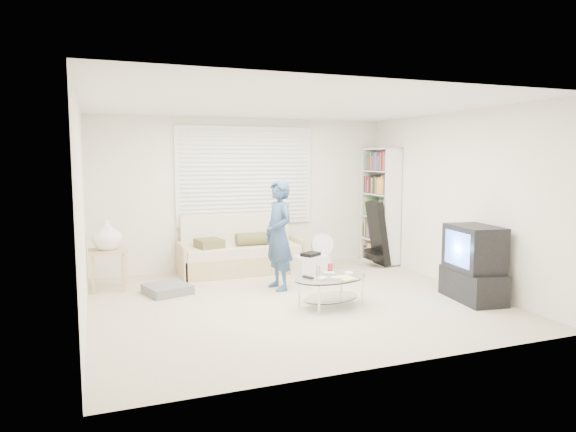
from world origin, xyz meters
name	(u,v)px	position (x,y,z in m)	size (l,w,h in m)	color
ground	(294,301)	(0.00, 0.00, 0.00)	(5.00, 5.00, 0.00)	beige
room_shell	(281,174)	(0.00, 0.48, 1.63)	(5.02, 4.52, 2.51)	white
window_blinds	(246,176)	(0.00, 2.20, 1.55)	(2.32, 0.08, 1.62)	silver
futon_sofa	(240,253)	(-0.20, 1.87, 0.31)	(1.95, 0.79, 0.95)	tan
grey_floor_pillow	(167,289)	(-1.48, 0.95, 0.06)	(0.55, 0.55, 0.12)	slate
side_table	(107,238)	(-2.22, 1.44, 0.74)	(0.51, 0.41, 1.00)	tan
bookshelf	(380,206)	(2.32, 1.78, 1.01)	(0.32, 0.85, 2.02)	white
guitar_case	(377,238)	(2.12, 1.50, 0.49)	(0.39, 0.41, 1.09)	black
floor_fan	(321,249)	(1.08, 1.53, 0.36)	(0.38, 0.25, 0.62)	white
storage_bin	(310,265)	(0.79, 1.29, 0.16)	(0.56, 0.43, 0.36)	white
tv_unit	(473,264)	(2.20, -0.78, 0.47)	(0.59, 0.95, 0.98)	black
coffee_table	(331,282)	(0.35, -0.39, 0.31)	(1.14, 0.87, 0.50)	silver
standing_person	(279,235)	(0.03, 0.65, 0.77)	(0.56, 0.37, 1.54)	navy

